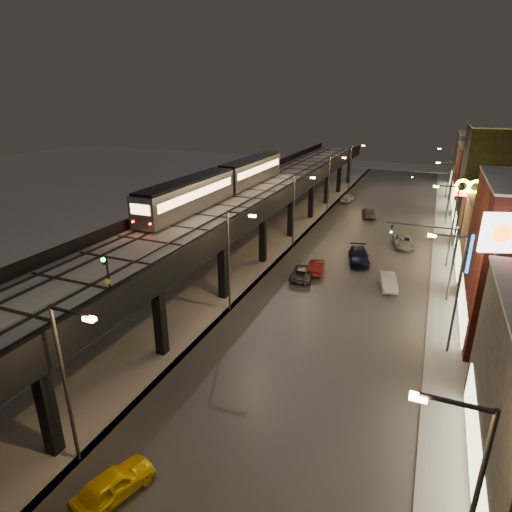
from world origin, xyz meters
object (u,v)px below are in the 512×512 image
(car_far_white, at_px, (348,198))
(car_onc_white, at_px, (359,256))
(car_onc_dark, at_px, (403,242))
(car_near_white, at_px, (316,267))
(car_taxi, at_px, (113,485))
(subway_train, at_px, (224,181))
(car_mid_silver, at_px, (303,273))
(sign_citgo, at_px, (497,256))
(rail_signal, at_px, (106,269))
(car_onc_silver, at_px, (388,282))
(car_mid_dark, at_px, (369,213))

(car_far_white, height_order, car_onc_white, car_onc_white)
(car_onc_dark, bearing_deg, car_near_white, -134.10)
(car_onc_white, bearing_deg, car_taxi, -112.72)
(car_taxi, xyz_separation_m, car_onc_white, (5.44, 34.67, 0.07))
(car_near_white, bearing_deg, car_onc_white, -136.63)
(subway_train, xyz_separation_m, car_far_white, (9.46, 29.47, -7.52))
(car_near_white, relative_size, car_mid_silver, 0.89)
(car_taxi, bearing_deg, sign_citgo, -118.18)
(rail_signal, relative_size, car_far_white, 0.66)
(car_onc_dark, xyz_separation_m, sign_citgo, (6.50, -25.79, 8.11))
(car_onc_dark, xyz_separation_m, car_onc_white, (-4.14, -7.42, 0.09))
(car_near_white, height_order, car_mid_silver, car_near_white)
(rail_signal, relative_size, car_onc_dark, 0.56)
(car_onc_silver, bearing_deg, car_mid_silver, 171.98)
(rail_signal, bearing_deg, sign_citgo, 26.06)
(car_taxi, distance_m, sign_citgo, 24.28)
(rail_signal, xyz_separation_m, car_near_white, (6.28, 23.75, -7.86))
(car_onc_silver, distance_m, sign_citgo, 16.49)
(car_mid_dark, relative_size, sign_citgo, 0.42)
(car_far_white, bearing_deg, subway_train, 78.78)
(car_taxi, bearing_deg, car_mid_silver, -75.41)
(subway_train, height_order, car_onc_silver, subway_train)
(car_taxi, relative_size, car_onc_dark, 0.84)
(subway_train, xyz_separation_m, car_taxi, (10.92, -34.09, -7.52))
(car_near_white, bearing_deg, car_mid_dark, -102.71)
(car_mid_dark, distance_m, car_onc_silver, 26.39)
(subway_train, height_order, car_onc_white, subway_train)
(car_mid_dark, bearing_deg, sign_citgo, 96.19)
(car_near_white, distance_m, car_mid_dark, 24.80)
(car_mid_silver, xyz_separation_m, car_onc_white, (4.53, 6.67, 0.13))
(subway_train, height_order, sign_citgo, sign_citgo)
(rail_signal, bearing_deg, car_onc_silver, 58.80)
(subway_train, height_order, car_onc_dark, subway_train)
(subway_train, distance_m, car_mid_dark, 26.28)
(car_mid_dark, height_order, car_onc_white, car_onc_white)
(car_near_white, bearing_deg, car_taxi, 78.09)
(car_onc_silver, height_order, car_onc_dark, car_onc_silver)
(car_onc_silver, distance_m, car_onc_white, 6.88)
(car_taxi, bearing_deg, car_onc_silver, -91.25)
(car_onc_silver, relative_size, sign_citgo, 0.36)
(car_taxi, xyz_separation_m, car_onc_dark, (9.58, 42.09, -0.02))
(car_taxi, height_order, car_mid_dark, car_mid_dark)
(car_mid_dark, xyz_separation_m, car_onc_white, (1.89, -20.03, 0.07))
(car_taxi, bearing_deg, subway_train, -55.80)
(car_mid_dark, distance_m, car_onc_white, 20.12)
(car_onc_silver, bearing_deg, car_onc_white, 109.03)
(car_mid_silver, relative_size, car_onc_silver, 1.11)
(car_taxi, height_order, sign_citgo, sign_citgo)
(rail_signal, distance_m, car_far_white, 57.96)
(rail_signal, relative_size, car_taxi, 0.67)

